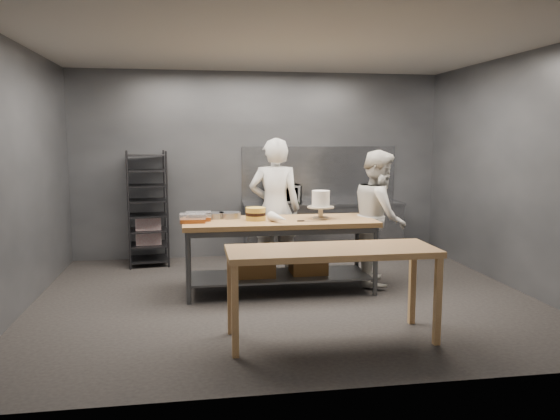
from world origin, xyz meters
The scene contains 16 objects.
ground centered at (0.00, 0.00, 0.00)m, with size 6.00×6.00×0.00m, color black.
back_wall centered at (0.00, 2.50, 1.50)m, with size 6.00×0.04×3.00m, color #4C4F54.
work_table centered at (-0.04, 0.30, 0.57)m, with size 2.40×0.90×0.92m.
near_counter centered at (0.20, -1.44, 0.81)m, with size 2.00×0.70×0.90m.
back_counter centered at (1.00, 2.18, 0.45)m, with size 2.60×0.60×0.90m.
splashback_panel centered at (1.00, 2.48, 1.35)m, with size 2.60×0.02×0.90m, color slate.
speed_rack centered at (-1.79, 2.10, 0.86)m, with size 0.67×0.71×1.75m.
chef_behind centered at (0.02, 1.00, 0.97)m, with size 0.71×0.46×1.94m, color silver.
chef_right centered at (1.35, 0.48, 0.89)m, with size 0.87×0.68×1.78m, color silver.
microwave centered at (0.33, 2.18, 1.05)m, with size 0.54×0.37×0.30m, color black.
frosted_cake_stand centered at (0.51, 0.31, 1.14)m, with size 0.34×0.34×0.36m.
layer_cake centered at (-0.32, 0.31, 1.00)m, with size 0.25×0.25×0.16m.
cake_pans centered at (-0.83, 0.50, 0.96)m, with size 0.67×0.38×0.07m.
piping_bag centered at (-0.07, 0.05, 0.98)m, with size 0.12×0.12×0.38m, color white.
offset_spatula centered at (0.30, 0.11, 0.93)m, with size 0.37×0.02×0.02m.
pastry_clamshells centered at (-1.07, 0.30, 0.98)m, with size 0.38×0.36×0.11m.
Camera 1 is at (-1.09, -6.39, 1.94)m, focal length 35.00 mm.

